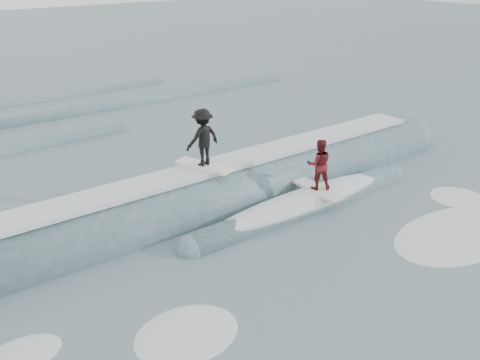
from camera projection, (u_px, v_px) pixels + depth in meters
ground at (316, 254)px, 15.15m from camera, size 160.00×160.00×0.00m
breaking_wave at (230, 200)px, 18.37m from camera, size 22.56×4.11×2.67m
surfer_black at (203, 139)px, 17.10m from camera, size 1.25×2.07×1.97m
surfer_red at (319, 167)px, 17.63m from camera, size 1.06×2.04×1.82m
whitewater at (391, 250)px, 15.35m from camera, size 16.58×4.80×0.10m
far_swells at (23, 125)px, 26.50m from camera, size 35.33×8.65×0.80m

